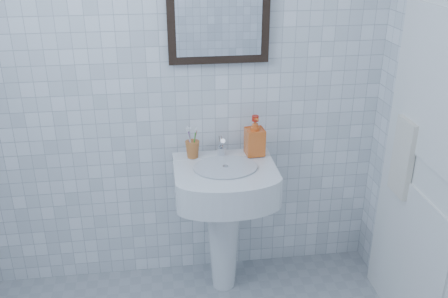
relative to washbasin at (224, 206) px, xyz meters
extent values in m
cube|color=white|center=(-0.22, 0.22, 0.72)|extent=(2.20, 0.02, 2.50)
cone|color=white|center=(0.00, 0.02, -0.21)|extent=(0.20, 0.20, 0.64)
cube|color=white|center=(0.00, -0.02, 0.17)|extent=(0.51, 0.36, 0.15)
cube|color=white|center=(0.00, 0.12, 0.24)|extent=(0.51, 0.09, 0.03)
cylinder|color=silver|center=(0.00, -0.05, 0.25)|extent=(0.32, 0.32, 0.01)
cylinder|color=silver|center=(0.00, 0.09, 0.27)|extent=(0.05, 0.05, 0.05)
cylinder|color=silver|center=(0.00, 0.08, 0.33)|extent=(0.02, 0.09, 0.07)
cylinder|color=silver|center=(0.00, 0.11, 0.31)|extent=(0.03, 0.05, 0.08)
imported|color=#E14B15|center=(0.17, 0.09, 0.36)|extent=(0.10, 0.10, 0.21)
cube|color=white|center=(0.00, 0.18, 1.02)|extent=(0.42, 0.00, 0.54)
cube|color=silver|center=(0.86, -0.43, 0.47)|extent=(0.04, 0.80, 2.00)
torus|color=silver|center=(0.84, -0.25, 0.52)|extent=(0.01, 0.18, 0.18)
cube|color=white|center=(0.82, -0.25, 0.34)|extent=(0.03, 0.16, 0.38)
camera|label=1|loc=(-0.31, -2.24, 1.34)|focal=40.00mm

